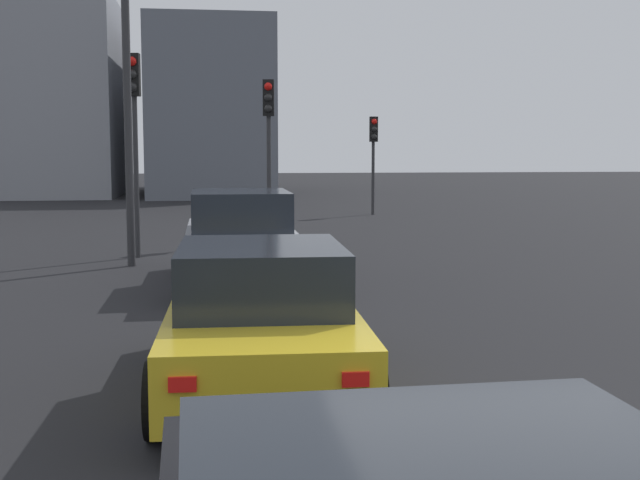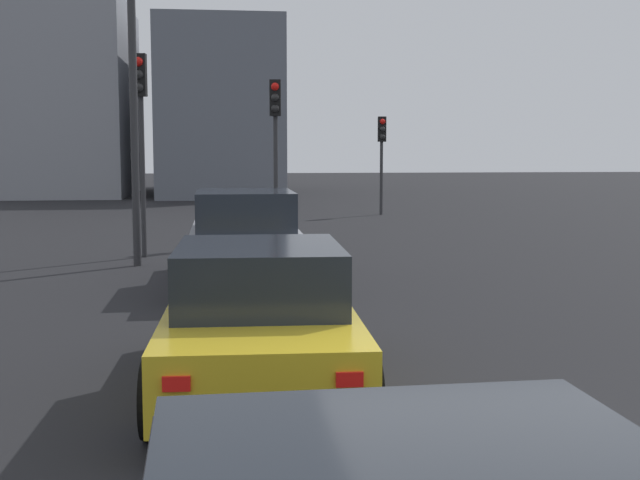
% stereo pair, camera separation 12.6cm
% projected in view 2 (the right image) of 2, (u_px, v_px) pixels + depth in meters
% --- Properties ---
extents(car_silver_right_lead, '(4.74, 2.08, 1.64)m').
position_uv_depth(car_silver_right_lead, '(245.00, 240.00, 14.22)').
color(car_silver_right_lead, '#A8AAB2').
rests_on(car_silver_right_lead, ground_plane).
extents(car_yellow_right_second, '(4.28, 2.04, 1.45)m').
position_uv_depth(car_yellow_right_second, '(259.00, 319.00, 7.92)').
color(car_yellow_right_second, gold).
rests_on(car_yellow_right_second, ground_plane).
extents(traffic_light_near_left, '(0.32, 0.28, 3.54)m').
position_uv_depth(traffic_light_near_left, '(382.00, 144.00, 29.61)').
color(traffic_light_near_left, '#2D2D30').
rests_on(traffic_light_near_left, ground_plane).
extents(traffic_light_near_right, '(0.33, 0.30, 4.38)m').
position_uv_depth(traffic_light_near_right, '(141.00, 113.00, 17.61)').
color(traffic_light_near_right, '#2D2D30').
rests_on(traffic_light_near_right, ground_plane).
extents(traffic_light_far_left, '(0.32, 0.30, 4.09)m').
position_uv_depth(traffic_light_far_left, '(275.00, 126.00, 20.62)').
color(traffic_light_far_left, '#2D2D30').
rests_on(traffic_light_far_left, ground_plane).
extents(street_lamp_kerbside, '(0.56, 0.36, 6.34)m').
position_uv_depth(street_lamp_kerbside, '(133.00, 76.00, 16.26)').
color(street_lamp_kerbside, '#2D2D30').
rests_on(street_lamp_kerbside, ground_plane).
extents(building_facade_left, '(15.51, 6.20, 8.71)m').
position_uv_depth(building_facade_left, '(220.00, 114.00, 45.59)').
color(building_facade_left, slate).
rests_on(building_facade_left, ground_plane).
extents(building_facade_center, '(10.54, 6.58, 9.94)m').
position_uv_depth(building_facade_center, '(67.00, 100.00, 43.11)').
color(building_facade_center, gray).
rests_on(building_facade_center, ground_plane).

